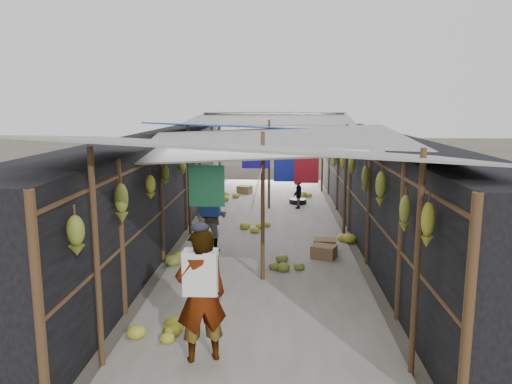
# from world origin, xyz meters

# --- Properties ---
(ground) EXTENTS (80.00, 80.00, 0.00)m
(ground) POSITION_xyz_m (0.00, 0.00, 0.00)
(ground) COLOR #6B6356
(ground) RESTS_ON ground
(aisle_slab) EXTENTS (3.60, 16.00, 0.02)m
(aisle_slab) POSITION_xyz_m (0.00, 6.50, 0.01)
(aisle_slab) COLOR #9E998E
(aisle_slab) RESTS_ON ground
(stall_left) EXTENTS (1.40, 15.00, 2.30)m
(stall_left) POSITION_xyz_m (-2.70, 6.50, 1.15)
(stall_left) COLOR black
(stall_left) RESTS_ON ground
(stall_right) EXTENTS (1.40, 15.00, 2.30)m
(stall_right) POSITION_xyz_m (2.70, 6.50, 1.15)
(stall_right) COLOR black
(stall_right) RESTS_ON ground
(crate_near) EXTENTS (0.56, 0.51, 0.28)m
(crate_near) POSITION_xyz_m (1.18, 4.26, 0.14)
(crate_near) COLOR #8D6748
(crate_near) RESTS_ON ground
(crate_mid) EXTENTS (0.50, 0.41, 0.28)m
(crate_mid) POSITION_xyz_m (1.25, 4.74, 0.14)
(crate_mid) COLOR #8D6748
(crate_mid) RESTS_ON ground
(crate_back) EXTENTS (0.55, 0.50, 0.28)m
(crate_back) POSITION_xyz_m (-0.88, 11.42, 0.14)
(crate_back) COLOR #8D6748
(crate_back) RESTS_ON ground
(black_basin) EXTENTS (0.54, 0.54, 0.16)m
(black_basin) POSITION_xyz_m (0.88, 9.77, 0.08)
(black_basin) COLOR black
(black_basin) RESTS_ON ground
(vendor_elderly) EXTENTS (0.69, 0.56, 1.65)m
(vendor_elderly) POSITION_xyz_m (-0.64, 0.19, 0.82)
(vendor_elderly) COLOR white
(vendor_elderly) RESTS_ON ground
(shopper_blue) EXTENTS (0.82, 0.70, 1.48)m
(shopper_blue) POSITION_xyz_m (-1.14, 4.70, 0.74)
(shopper_blue) COLOR #202FA1
(shopper_blue) RESTS_ON ground
(vendor_seated) EXTENTS (0.45, 0.68, 0.99)m
(vendor_seated) POSITION_xyz_m (0.82, 9.02, 0.50)
(vendor_seated) COLOR #544D48
(vendor_seated) RESTS_ON ground
(market_canopy) EXTENTS (5.62, 15.20, 2.77)m
(market_canopy) POSITION_xyz_m (0.02, 6.83, 2.41)
(market_canopy) COLOR brown
(market_canopy) RESTS_ON ground
(hanging_bananas) EXTENTS (3.96, 13.60, 0.87)m
(hanging_bananas) POSITION_xyz_m (-0.04, 6.54, 1.65)
(hanging_bananas) COLOR olive
(hanging_bananas) RESTS_ON ground
(floor_bananas) EXTENTS (3.77, 10.92, 0.35)m
(floor_bananas) POSITION_xyz_m (-0.45, 6.21, 0.16)
(floor_bananas) COLOR #A5A42A
(floor_bananas) RESTS_ON ground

